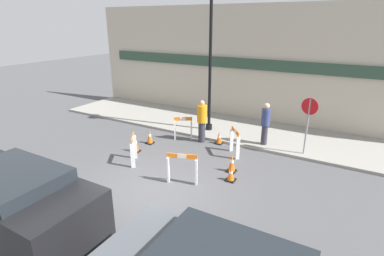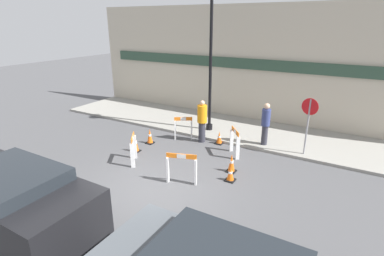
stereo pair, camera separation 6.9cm
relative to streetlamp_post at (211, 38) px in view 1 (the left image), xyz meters
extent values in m
plane|color=#4C4C4F|center=(0.79, -5.46, -4.06)|extent=(60.00, 60.00, 0.00)
cube|color=gray|center=(0.79, 0.77, -4.01)|extent=(18.00, 3.46, 0.11)
cube|color=#BCB29E|center=(0.79, 2.58, -1.31)|extent=(18.00, 0.12, 5.50)
cube|color=#2D4738|center=(0.79, 2.47, -1.26)|extent=(16.20, 0.10, 0.50)
cylinder|color=black|center=(0.00, 0.00, -3.83)|extent=(0.29, 0.29, 0.24)
cylinder|color=black|center=(0.00, 0.00, -1.03)|extent=(0.13, 0.13, 5.85)
cylinder|color=gray|center=(4.22, -0.60, -2.92)|extent=(0.06, 0.06, 2.07)
cylinder|color=red|center=(4.22, -0.60, -2.15)|extent=(0.59, 0.16, 0.60)
cube|color=white|center=(2.20, -2.07, -3.62)|extent=(0.14, 0.13, 0.87)
cube|color=white|center=(1.71, -1.50, -3.62)|extent=(0.14, 0.13, 0.87)
cube|color=orange|center=(1.96, -1.78, -3.11)|extent=(0.54, 0.64, 0.15)
cube|color=white|center=(1.96, -1.78, -3.11)|extent=(0.18, 0.21, 0.14)
cube|color=white|center=(-0.24, -1.17, -3.65)|extent=(0.12, 0.14, 0.83)
cube|color=white|center=(-0.82, -1.55, -3.65)|extent=(0.12, 0.14, 0.83)
cube|color=orange|center=(-0.53, -1.36, -3.16)|extent=(0.65, 0.42, 0.15)
cube|color=white|center=(-0.53, -1.36, -3.16)|extent=(0.21, 0.15, 0.14)
cube|color=white|center=(-1.06, -3.85, -3.62)|extent=(0.14, 0.12, 0.88)
cube|color=white|center=(-0.65, -4.45, -3.62)|extent=(0.14, 0.12, 0.88)
cube|color=orange|center=(-0.86, -4.15, -3.10)|extent=(0.47, 0.66, 0.15)
cube|color=white|center=(-0.86, -4.15, -3.10)|extent=(0.16, 0.21, 0.14)
cube|color=white|center=(0.94, -4.66, -3.64)|extent=(0.10, 0.14, 0.84)
cube|color=white|center=(1.76, -4.37, -3.64)|extent=(0.10, 0.14, 0.84)
cube|color=orange|center=(1.35, -4.52, -3.14)|extent=(0.89, 0.33, 0.15)
cube|color=white|center=(1.35, -4.52, -3.14)|extent=(0.27, 0.12, 0.14)
cube|color=black|center=(2.38, -3.05, -4.04)|extent=(0.30, 0.30, 0.04)
cone|color=orange|center=(2.38, -3.05, -3.72)|extent=(0.23, 0.22, 0.59)
cylinder|color=white|center=(2.38, -3.05, -3.69)|extent=(0.13, 0.13, 0.08)
cube|color=black|center=(-1.44, -3.37, -4.04)|extent=(0.30, 0.30, 0.04)
cone|color=orange|center=(-1.44, -3.37, -3.70)|extent=(0.22, 0.22, 0.63)
cylinder|color=white|center=(-1.44, -3.37, -3.67)|extent=(0.13, 0.13, 0.09)
cube|color=black|center=(2.59, -3.62, -4.04)|extent=(0.30, 0.30, 0.04)
cone|color=orange|center=(2.59, -3.62, -3.79)|extent=(0.23, 0.23, 0.45)
cylinder|color=white|center=(2.59, -3.62, -3.77)|extent=(0.13, 0.13, 0.06)
cube|color=black|center=(0.99, -1.06, -4.04)|extent=(0.30, 0.30, 0.04)
cone|color=orange|center=(0.99, -1.06, -3.78)|extent=(0.22, 0.22, 0.49)
cylinder|color=white|center=(0.99, -1.06, -3.75)|extent=(0.13, 0.13, 0.07)
cube|color=black|center=(-1.47, -2.44, -4.04)|extent=(0.30, 0.30, 0.04)
cone|color=orange|center=(-1.47, -2.44, -3.73)|extent=(0.22, 0.22, 0.58)
cylinder|color=white|center=(-1.47, -2.44, -3.70)|extent=(0.13, 0.13, 0.08)
cylinder|color=#33333D|center=(0.28, -1.21, -3.63)|extent=(0.32, 0.32, 0.85)
cylinder|color=orange|center=(0.28, -1.21, -2.85)|extent=(0.44, 0.44, 0.71)
sphere|color=#DBAD89|center=(0.28, -1.21, -2.40)|extent=(0.22, 0.22, 0.20)
cylinder|color=#33333D|center=(2.67, -0.45, -3.56)|extent=(0.26, 0.26, 0.79)
cylinder|color=navy|center=(2.67, -0.45, -2.83)|extent=(0.35, 0.35, 0.66)
sphere|color=#DBAD89|center=(2.67, -0.45, -2.39)|extent=(0.24, 0.24, 0.23)
cube|color=black|center=(-0.36, -8.54, -3.14)|extent=(3.96, 1.75, 1.23)
cube|color=#1E2328|center=(-0.36, -8.54, -2.53)|extent=(2.18, 1.61, 0.55)
cylinder|color=black|center=(0.87, -7.66, -3.76)|extent=(0.60, 0.18, 0.60)
cylinder|color=black|center=(-1.58, -7.66, -3.76)|extent=(0.60, 0.18, 0.60)
camera|label=1|loc=(5.65, -11.43, 0.67)|focal=28.00mm
camera|label=2|loc=(5.71, -11.40, 0.67)|focal=28.00mm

